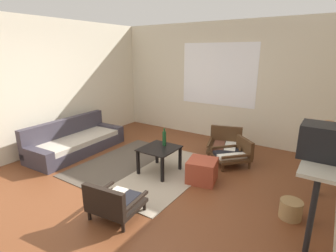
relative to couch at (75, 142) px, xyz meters
name	(u,v)px	position (x,y,z in m)	size (l,w,h in m)	color
ground_plane	(136,188)	(2.07, -0.49, -0.21)	(7.80, 7.80, 0.00)	brown
far_wall_with_window	(219,82)	(2.07, 2.57, 1.14)	(5.60, 0.13, 2.70)	beige
side_wall_left	(44,87)	(-0.59, -0.19, 1.14)	(0.12, 6.60, 2.70)	beige
area_rug	(143,167)	(1.69, 0.16, -0.20)	(2.11, 2.23, 0.01)	#4C4238
couch	(75,142)	(0.00, 0.00, 0.00)	(0.92, 2.06, 0.67)	#38333D
coffee_table	(159,152)	(2.04, 0.18, 0.16)	(0.59, 0.63, 0.45)	black
armchair_by_window	(225,144)	(2.71, 1.53, 0.04)	(0.78, 0.76, 0.56)	#472D19
armchair_striped_foreground	(114,202)	(2.32, -1.20, 0.02)	(0.67, 0.63, 0.51)	black
armchair_corner	(234,153)	(3.03, 1.20, 0.02)	(0.80, 0.80, 0.50)	#472D19
ottoman_orange	(202,171)	(2.81, 0.29, -0.02)	(0.44, 0.44, 0.37)	#993D28
console_shelf	(322,162)	(4.42, 0.18, 0.57)	(0.38, 1.48, 0.89)	#B2AD9E
crt_television	(325,142)	(4.42, 0.02, 0.87)	(0.51, 0.39, 0.38)	black
clay_vase	(327,137)	(4.42, 0.44, 0.80)	(0.20, 0.20, 0.33)	#A87047
glass_bottle	(164,138)	(2.04, 0.33, 0.38)	(0.07, 0.07, 0.31)	#194723
wicker_basket	(291,209)	(4.18, 0.04, -0.09)	(0.27, 0.27, 0.24)	#9E7A4C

